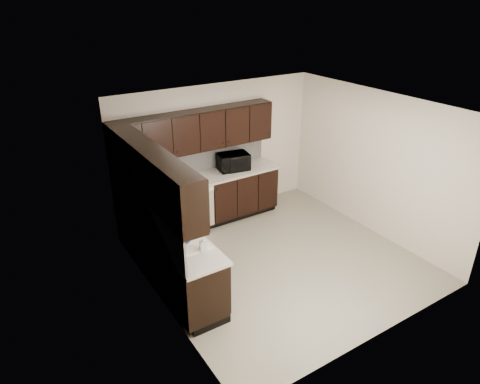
# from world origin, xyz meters

# --- Properties ---
(floor) EXTENTS (4.00, 4.00, 0.00)m
(floor) POSITION_xyz_m (0.00, 0.00, 0.00)
(floor) COLOR gray
(floor) RESTS_ON ground
(ceiling) EXTENTS (4.00, 4.00, 0.00)m
(ceiling) POSITION_xyz_m (0.00, 0.00, 2.50)
(ceiling) COLOR white
(ceiling) RESTS_ON wall_back
(wall_back) EXTENTS (4.00, 0.02, 2.50)m
(wall_back) POSITION_xyz_m (0.00, 2.00, 1.25)
(wall_back) COLOR beige
(wall_back) RESTS_ON floor
(wall_left) EXTENTS (0.02, 4.00, 2.50)m
(wall_left) POSITION_xyz_m (-2.00, 0.00, 1.25)
(wall_left) COLOR beige
(wall_left) RESTS_ON floor
(wall_right) EXTENTS (0.02, 4.00, 2.50)m
(wall_right) POSITION_xyz_m (2.00, 0.00, 1.25)
(wall_right) COLOR beige
(wall_right) RESTS_ON floor
(wall_front) EXTENTS (4.00, 0.02, 2.50)m
(wall_front) POSITION_xyz_m (0.00, -2.00, 1.25)
(wall_front) COLOR beige
(wall_front) RESTS_ON floor
(lower_cabinets) EXTENTS (3.00, 2.80, 0.90)m
(lower_cabinets) POSITION_xyz_m (-1.01, 1.11, 0.41)
(lower_cabinets) COLOR black
(lower_cabinets) RESTS_ON floor
(countertop) EXTENTS (3.03, 2.83, 0.04)m
(countertop) POSITION_xyz_m (-1.01, 1.11, 0.92)
(countertop) COLOR beige
(countertop) RESTS_ON lower_cabinets
(backsplash) EXTENTS (3.00, 2.80, 0.48)m
(backsplash) POSITION_xyz_m (-1.22, 1.32, 1.18)
(backsplash) COLOR #AEAEAA
(backsplash) RESTS_ON countertop
(upper_cabinets) EXTENTS (3.00, 2.80, 0.70)m
(upper_cabinets) POSITION_xyz_m (-1.10, 1.20, 1.77)
(upper_cabinets) COLOR black
(upper_cabinets) RESTS_ON wall_back
(dishwasher) EXTENTS (0.58, 0.04, 0.78)m
(dishwasher) POSITION_xyz_m (-0.70, 1.41, 0.55)
(dishwasher) COLOR #F3E9C7
(dishwasher) RESTS_ON lower_cabinets
(sink) EXTENTS (0.54, 0.82, 0.42)m
(sink) POSITION_xyz_m (-1.68, -0.01, 0.88)
(sink) COLOR #F3E9C7
(sink) RESTS_ON countertop
(microwave) EXTENTS (0.62, 0.47, 0.31)m
(microwave) POSITION_xyz_m (0.19, 1.72, 1.10)
(microwave) COLOR black
(microwave) RESTS_ON countertop
(soap_bottle_a) EXTENTS (0.11, 0.11, 0.20)m
(soap_bottle_a) POSITION_xyz_m (-1.55, -0.39, 1.04)
(soap_bottle_a) COLOR gray
(soap_bottle_a) RESTS_ON countertop
(soap_bottle_b) EXTENTS (0.10, 0.10, 0.26)m
(soap_bottle_b) POSITION_xyz_m (-1.82, 0.19, 1.07)
(soap_bottle_b) COLOR gray
(soap_bottle_b) RESTS_ON countertop
(toaster_oven) EXTENTS (0.42, 0.32, 0.25)m
(toaster_oven) POSITION_xyz_m (-1.43, 1.76, 1.06)
(toaster_oven) COLOR #B6B6B9
(toaster_oven) RESTS_ON countertop
(storage_bin) EXTENTS (0.43, 0.33, 0.16)m
(storage_bin) POSITION_xyz_m (-1.73, 0.47, 1.02)
(storage_bin) COLOR silver
(storage_bin) RESTS_ON countertop
(blue_pitcher) EXTENTS (0.22, 0.22, 0.27)m
(blue_pitcher) POSITION_xyz_m (-1.68, -0.08, 1.07)
(blue_pitcher) COLOR #102D9A
(blue_pitcher) RESTS_ON countertop
(teal_tumbler) EXTENTS (0.11, 0.11, 0.22)m
(teal_tumbler) POSITION_xyz_m (-1.54, 0.71, 1.05)
(teal_tumbler) COLOR #0D9482
(teal_tumbler) RESTS_ON countertop
(paper_towel_roll) EXTENTS (0.15, 0.15, 0.27)m
(paper_towel_roll) POSITION_xyz_m (-1.63, 1.35, 1.08)
(paper_towel_roll) COLOR silver
(paper_towel_roll) RESTS_ON countertop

